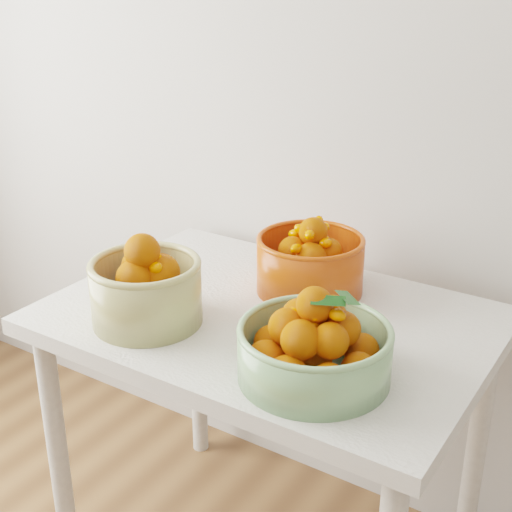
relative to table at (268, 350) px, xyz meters
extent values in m
cube|color=beige|center=(0.28, 0.40, 0.70)|extent=(4.00, 0.04, 2.70)
cube|color=silver|center=(0.00, 0.00, 0.08)|extent=(1.00, 0.70, 0.04)
cylinder|color=silver|center=(-0.44, -0.29, -0.30)|extent=(0.05, 0.05, 0.71)
cylinder|color=silver|center=(-0.44, 0.29, -0.30)|extent=(0.05, 0.05, 0.71)
cylinder|color=silver|center=(0.44, 0.29, -0.30)|extent=(0.05, 0.05, 0.71)
cylinder|color=tan|center=(-0.21, -0.18, 0.17)|extent=(0.32, 0.32, 0.14)
torus|color=tan|center=(-0.21, -0.18, 0.24)|extent=(0.32, 0.32, 0.02)
sphere|color=#D1660C|center=(-0.15, -0.18, 0.15)|extent=(0.08, 0.08, 0.08)
sphere|color=#D1660C|center=(-0.19, -0.12, 0.15)|extent=(0.08, 0.08, 0.08)
sphere|color=#E95100|center=(-0.26, -0.14, 0.15)|extent=(0.08, 0.08, 0.08)
sphere|color=#E95100|center=(-0.26, -0.22, 0.15)|extent=(0.08, 0.08, 0.08)
sphere|color=#E95100|center=(-0.19, -0.24, 0.15)|extent=(0.08, 0.08, 0.08)
sphere|color=#E95100|center=(-0.21, -0.18, 0.15)|extent=(0.08, 0.08, 0.08)
sphere|color=#E95100|center=(-0.18, -0.16, 0.22)|extent=(0.09, 0.09, 0.09)
sphere|color=#E95100|center=(-0.24, -0.16, 0.22)|extent=(0.09, 0.09, 0.09)
sphere|color=#E95100|center=(-0.21, -0.21, 0.22)|extent=(0.08, 0.08, 0.08)
sphere|color=#E95100|center=(-0.21, -0.19, 0.27)|extent=(0.08, 0.08, 0.08)
ellipsoid|color=#F86100|center=(-0.17, -0.19, 0.24)|extent=(0.05, 0.04, 0.04)
ellipsoid|color=#F86100|center=(-0.19, -0.17, 0.26)|extent=(0.05, 0.04, 0.04)
ellipsoid|color=#F86100|center=(-0.23, -0.18, 0.24)|extent=(0.05, 0.03, 0.04)
ellipsoid|color=#F86100|center=(-0.22, -0.19, 0.27)|extent=(0.05, 0.05, 0.04)
ellipsoid|color=#F86100|center=(-0.25, -0.17, 0.25)|extent=(0.05, 0.04, 0.03)
cylinder|color=#83AE78|center=(0.22, -0.18, 0.15)|extent=(0.33, 0.33, 0.10)
torus|color=#83AE78|center=(0.22, -0.18, 0.20)|extent=(0.34, 0.34, 0.01)
sphere|color=#E95100|center=(0.31, -0.18, 0.15)|extent=(0.07, 0.07, 0.07)
sphere|color=#E95100|center=(0.28, -0.12, 0.15)|extent=(0.07, 0.07, 0.07)
sphere|color=#E95100|center=(0.21, -0.09, 0.15)|extent=(0.07, 0.07, 0.07)
sphere|color=#E95100|center=(0.15, -0.11, 0.15)|extent=(0.07, 0.07, 0.07)
sphere|color=#E95100|center=(0.12, -0.18, 0.15)|extent=(0.07, 0.07, 0.07)
sphere|color=#E95100|center=(0.15, -0.25, 0.15)|extent=(0.08, 0.08, 0.08)
sphere|color=#E95100|center=(0.21, -0.28, 0.15)|extent=(0.08, 0.08, 0.08)
sphere|color=#E95100|center=(0.28, -0.25, 0.15)|extent=(0.07, 0.07, 0.07)
sphere|color=#E95100|center=(0.22, -0.18, 0.15)|extent=(0.07, 0.07, 0.07)
sphere|color=#E95100|center=(0.26, -0.15, 0.20)|extent=(0.07, 0.07, 0.07)
sphere|color=#E95100|center=(0.22, -0.13, 0.20)|extent=(0.08, 0.08, 0.08)
sphere|color=#E95100|center=(0.17, -0.16, 0.20)|extent=(0.08, 0.08, 0.08)
sphere|color=#E95100|center=(0.17, -0.20, 0.20)|extent=(0.08, 0.08, 0.08)
sphere|color=#E95100|center=(0.21, -0.23, 0.20)|extent=(0.08, 0.08, 0.08)
sphere|color=#E95100|center=(0.26, -0.21, 0.20)|extent=(0.07, 0.07, 0.07)
sphere|color=#E95100|center=(0.21, -0.18, 0.25)|extent=(0.07, 0.07, 0.07)
ellipsoid|color=#F86100|center=(0.22, -0.18, 0.23)|extent=(0.04, 0.04, 0.04)
ellipsoid|color=#F86100|center=(0.22, -0.15, 0.22)|extent=(0.04, 0.05, 0.04)
ellipsoid|color=#F86100|center=(0.22, -0.18, 0.25)|extent=(0.04, 0.03, 0.03)
ellipsoid|color=#F86100|center=(0.22, -0.17, 0.25)|extent=(0.04, 0.04, 0.03)
ellipsoid|color=#F86100|center=(0.23, -0.12, 0.24)|extent=(0.03, 0.04, 0.02)
ellipsoid|color=#F86100|center=(0.22, -0.19, 0.24)|extent=(0.04, 0.05, 0.04)
ellipsoid|color=#F86100|center=(0.24, -0.15, 0.26)|extent=(0.05, 0.04, 0.04)
ellipsoid|color=#F86100|center=(0.17, -0.19, 0.23)|extent=(0.04, 0.04, 0.04)
ellipsoid|color=#F86100|center=(0.26, -0.18, 0.25)|extent=(0.04, 0.03, 0.03)
ellipsoid|color=#F86100|center=(0.20, -0.18, 0.23)|extent=(0.04, 0.04, 0.03)
ellipsoid|color=#F86100|center=(0.23, -0.15, 0.23)|extent=(0.04, 0.05, 0.04)
ellipsoid|color=#F86100|center=(0.22, -0.20, 0.22)|extent=(0.03, 0.04, 0.03)
cylinder|color=red|center=(0.02, 0.16, 0.16)|extent=(0.34, 0.34, 0.13)
torus|color=red|center=(0.02, 0.16, 0.23)|extent=(0.35, 0.35, 0.01)
sphere|color=#D1660C|center=(0.10, 0.16, 0.14)|extent=(0.08, 0.08, 0.08)
sphere|color=#D1660C|center=(0.06, 0.23, 0.14)|extent=(0.07, 0.07, 0.07)
sphere|color=#E95100|center=(-0.02, 0.23, 0.14)|extent=(0.07, 0.07, 0.07)
sphere|color=#E95100|center=(-0.06, 0.16, 0.14)|extent=(0.07, 0.07, 0.07)
sphere|color=#E95100|center=(-0.02, 0.09, 0.14)|extent=(0.07, 0.07, 0.07)
sphere|color=#E95100|center=(0.05, 0.09, 0.14)|extent=(0.07, 0.07, 0.07)
sphere|color=#E95100|center=(0.02, 0.16, 0.14)|extent=(0.07, 0.07, 0.07)
sphere|color=#E95100|center=(0.06, 0.18, 0.20)|extent=(0.07, 0.07, 0.07)
sphere|color=#E95100|center=(0.00, 0.20, 0.20)|extent=(0.07, 0.07, 0.07)
sphere|color=#E95100|center=(-0.02, 0.14, 0.20)|extent=(0.07, 0.07, 0.07)
sphere|color=#E95100|center=(0.04, 0.12, 0.20)|extent=(0.07, 0.07, 0.07)
sphere|color=#E95100|center=(0.02, 0.17, 0.25)|extent=(0.07, 0.07, 0.07)
ellipsoid|color=#F86100|center=(0.02, 0.19, 0.24)|extent=(0.03, 0.04, 0.03)
ellipsoid|color=#F86100|center=(0.03, 0.19, 0.25)|extent=(0.04, 0.05, 0.03)
ellipsoid|color=#F86100|center=(0.04, 0.17, 0.23)|extent=(0.05, 0.04, 0.03)
ellipsoid|color=#F86100|center=(0.03, 0.12, 0.26)|extent=(0.04, 0.05, 0.03)
ellipsoid|color=#F86100|center=(0.01, 0.10, 0.23)|extent=(0.03, 0.04, 0.03)
ellipsoid|color=#F86100|center=(0.01, 0.22, 0.26)|extent=(0.04, 0.05, 0.04)
ellipsoid|color=#F86100|center=(0.02, 0.16, 0.26)|extent=(0.04, 0.04, 0.03)
ellipsoid|color=#F86100|center=(-0.01, 0.15, 0.25)|extent=(0.04, 0.04, 0.04)
ellipsoid|color=#F86100|center=(0.06, 0.15, 0.23)|extent=(0.04, 0.03, 0.04)
ellipsoid|color=#F86100|center=(-0.04, 0.18, 0.23)|extent=(0.05, 0.04, 0.04)
ellipsoid|color=#F86100|center=(0.02, 0.19, 0.23)|extent=(0.04, 0.04, 0.03)
ellipsoid|color=#F86100|center=(-0.01, 0.17, 0.25)|extent=(0.05, 0.04, 0.04)
camera|label=1|loc=(0.77, -1.24, 0.86)|focal=50.00mm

